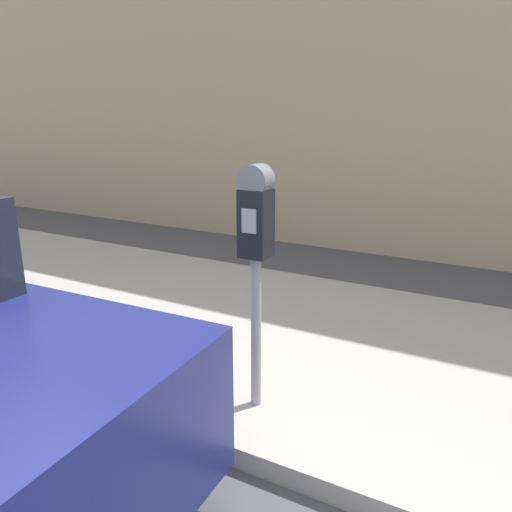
% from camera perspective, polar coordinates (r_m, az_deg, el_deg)
% --- Properties ---
extents(sidewalk, '(24.00, 2.80, 0.13)m').
position_cam_1_polar(sidewalk, '(4.12, 0.25, -8.86)').
color(sidewalk, '#9E9B96').
rests_on(sidewalk, ground_plane).
extents(building_facade, '(24.00, 0.30, 5.65)m').
position_cam_1_polar(building_facade, '(6.74, 14.28, 24.49)').
color(building_facade, tan).
rests_on(building_facade, ground_plane).
extents(parking_meter, '(0.17, 0.16, 1.42)m').
position_cam_1_polar(parking_meter, '(2.71, -0.00, 1.92)').
color(parking_meter, gray).
rests_on(parking_meter, sidewalk).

